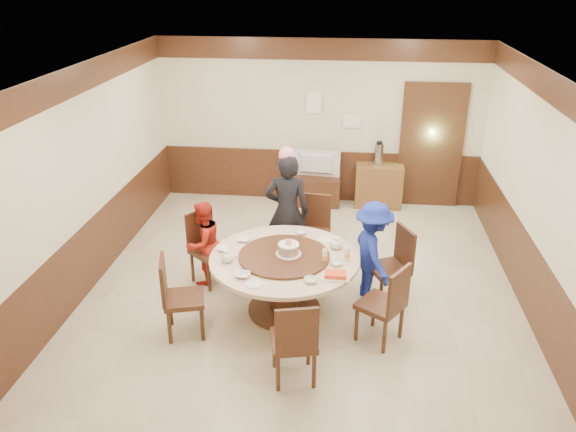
# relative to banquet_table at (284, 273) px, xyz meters

# --- Properties ---
(room) EXTENTS (6.00, 6.04, 2.84)m
(room) POSITION_rel_banquet_table_xyz_m (0.18, 0.67, 0.55)
(room) COLOR #C1B49A
(room) RESTS_ON ground
(banquet_table) EXTENTS (1.76, 1.76, 0.78)m
(banquet_table) POSITION_rel_banquet_table_xyz_m (0.00, 0.00, 0.00)
(banquet_table) COLOR #3F2113
(banquet_table) RESTS_ON ground
(chair_0) EXTENTS (0.59, 0.59, 0.97)m
(chair_0) POSITION_rel_banquet_table_xyz_m (1.27, 0.41, -0.23)
(chair_0) COLOR #3F2113
(chair_0) RESTS_ON ground
(chair_1) EXTENTS (0.48, 0.49, 0.97)m
(chair_1) POSITION_rel_banquet_table_xyz_m (0.26, 1.28, -0.23)
(chair_1) COLOR #3F2113
(chair_1) RESTS_ON ground
(chair_2) EXTENTS (0.62, 0.62, 0.97)m
(chair_2) POSITION_rel_banquet_table_xyz_m (-1.06, 0.61, -0.23)
(chair_2) COLOR #3F2113
(chair_2) RESTS_ON ground
(chair_3) EXTENTS (0.55, 0.54, 0.97)m
(chair_3) POSITION_rel_banquet_table_xyz_m (-1.09, -0.56, -0.23)
(chair_3) COLOR #3F2113
(chair_3) RESTS_ON ground
(chair_4) EXTENTS (0.53, 0.54, 0.97)m
(chair_4) POSITION_rel_banquet_table_xyz_m (0.24, -1.20, -0.23)
(chair_4) COLOR #3F2113
(chair_4) RESTS_ON ground
(chair_5) EXTENTS (0.61, 0.61, 0.97)m
(chair_5) POSITION_rel_banquet_table_xyz_m (1.14, -0.44, -0.23)
(chair_5) COLOR #3F2113
(chair_5) RESTS_ON ground
(person_standing) EXTENTS (0.63, 0.44, 1.65)m
(person_standing) POSITION_rel_banquet_table_xyz_m (-0.10, 1.14, 0.29)
(person_standing) COLOR black
(person_standing) RESTS_ON ground
(person_red) EXTENTS (0.66, 0.70, 1.14)m
(person_red) POSITION_rel_banquet_table_xyz_m (-1.13, 0.59, 0.04)
(person_red) COLOR #B52318
(person_red) RESTS_ON ground
(person_blue) EXTENTS (0.73, 0.96, 1.31)m
(person_blue) POSITION_rel_banquet_table_xyz_m (1.05, 0.42, 0.12)
(person_blue) COLOR #172896
(person_blue) RESTS_ON ground
(birthday_cake) EXTENTS (0.30, 0.30, 0.20)m
(birthday_cake) POSITION_rel_banquet_table_xyz_m (0.05, 0.02, 0.32)
(birthday_cake) COLOR white
(birthday_cake) RESTS_ON banquet_table
(teapot_left) EXTENTS (0.17, 0.15, 0.13)m
(teapot_left) POSITION_rel_banquet_table_xyz_m (-0.63, -0.19, 0.28)
(teapot_left) COLOR white
(teapot_left) RESTS_ON banquet_table
(teapot_right) EXTENTS (0.17, 0.15, 0.13)m
(teapot_right) POSITION_rel_banquet_table_xyz_m (0.59, 0.29, 0.28)
(teapot_right) COLOR white
(teapot_right) RESTS_ON banquet_table
(bowl_0) EXTENTS (0.16, 0.16, 0.04)m
(bowl_0) POSITION_rel_banquet_table_xyz_m (-0.55, 0.36, 0.24)
(bowl_0) COLOR white
(bowl_0) RESTS_ON banquet_table
(bowl_1) EXTENTS (0.15, 0.15, 0.05)m
(bowl_1) POSITION_rel_banquet_table_xyz_m (0.35, -0.52, 0.24)
(bowl_1) COLOR white
(bowl_1) RESTS_ON banquet_table
(bowl_2) EXTENTS (0.17, 0.17, 0.04)m
(bowl_2) POSITION_rel_banquet_table_xyz_m (-0.40, -0.50, 0.24)
(bowl_2) COLOR white
(bowl_2) RESTS_ON banquet_table
(bowl_3) EXTENTS (0.13, 0.13, 0.04)m
(bowl_3) POSITION_rel_banquet_table_xyz_m (0.62, -0.12, 0.24)
(bowl_3) COLOR white
(bowl_3) RESTS_ON banquet_table
(bowl_4) EXTENTS (0.16, 0.16, 0.04)m
(bowl_4) POSITION_rel_banquet_table_xyz_m (-0.74, 0.09, 0.24)
(bowl_4) COLOR white
(bowl_4) RESTS_ON banquet_table
(bowl_5) EXTENTS (0.15, 0.15, 0.05)m
(bowl_5) POSITION_rel_banquet_table_xyz_m (0.14, 0.63, 0.24)
(bowl_5) COLOR white
(bowl_5) RESTS_ON banquet_table
(saucer_near) EXTENTS (0.18, 0.18, 0.01)m
(saucer_near) POSITION_rel_banquet_table_xyz_m (-0.25, -0.65, 0.22)
(saucer_near) COLOR white
(saucer_near) RESTS_ON banquet_table
(saucer_far) EXTENTS (0.18, 0.18, 0.01)m
(saucer_far) POSITION_rel_banquet_table_xyz_m (0.45, 0.50, 0.22)
(saucer_far) COLOR white
(saucer_far) RESTS_ON banquet_table
(shrimp_platter) EXTENTS (0.30, 0.20, 0.06)m
(shrimp_platter) POSITION_rel_banquet_table_xyz_m (0.62, -0.40, 0.24)
(shrimp_platter) COLOR white
(shrimp_platter) RESTS_ON banquet_table
(bottle_0) EXTENTS (0.06, 0.06, 0.16)m
(bottle_0) POSITION_rel_banquet_table_xyz_m (0.48, -0.08, 0.30)
(bottle_0) COLOR white
(bottle_0) RESTS_ON banquet_table
(bottle_1) EXTENTS (0.06, 0.06, 0.16)m
(bottle_1) POSITION_rel_banquet_table_xyz_m (0.73, 0.01, 0.30)
(bottle_1) COLOR white
(bottle_1) RESTS_ON banquet_table
(tv_stand) EXTENTS (0.85, 0.45, 0.50)m
(tv_stand) POSITION_rel_banquet_table_xyz_m (0.14, 3.41, -0.28)
(tv_stand) COLOR #3F2113
(tv_stand) RESTS_ON ground
(television) EXTENTS (0.81, 0.18, 0.47)m
(television) POSITION_rel_banquet_table_xyz_m (0.14, 3.41, 0.20)
(television) COLOR #939396
(television) RESTS_ON tv_stand
(side_cabinet) EXTENTS (0.80, 0.40, 0.75)m
(side_cabinet) POSITION_rel_banquet_table_xyz_m (1.24, 3.44, -0.16)
(side_cabinet) COLOR brown
(side_cabinet) RESTS_ON ground
(thermos) EXTENTS (0.15, 0.15, 0.38)m
(thermos) POSITION_rel_banquet_table_xyz_m (1.20, 3.44, 0.41)
(thermos) COLOR silver
(thermos) RESTS_ON side_cabinet
(notice_left) EXTENTS (0.25, 0.00, 0.35)m
(notice_left) POSITION_rel_banquet_table_xyz_m (0.07, 3.61, 1.22)
(notice_left) COLOR white
(notice_left) RESTS_ON room
(notice_right) EXTENTS (0.30, 0.00, 0.22)m
(notice_right) POSITION_rel_banquet_table_xyz_m (0.72, 3.61, 0.92)
(notice_right) COLOR white
(notice_right) RESTS_ON room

